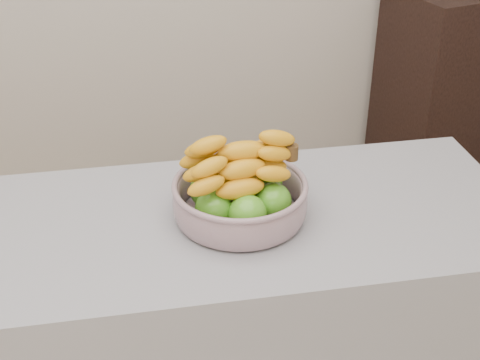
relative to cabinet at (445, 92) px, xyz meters
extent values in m
cube|color=black|center=(0.00, 0.00, 0.00)|extent=(0.65, 0.57, 1.00)
cylinder|color=#A3B2C3|center=(-1.28, -1.47, 0.40)|extent=(0.27, 0.27, 0.01)
torus|color=#A3B2C3|center=(-1.28, -1.47, 0.49)|extent=(0.32, 0.32, 0.01)
sphere|color=#4D8717|center=(-1.28, -1.55, 0.46)|extent=(0.09, 0.09, 0.09)
sphere|color=#4D8717|center=(-1.21, -1.51, 0.46)|extent=(0.09, 0.09, 0.09)
sphere|color=#4D8717|center=(-1.21, -1.43, 0.46)|extent=(0.09, 0.09, 0.09)
sphere|color=#4D8717|center=(-1.28, -1.40, 0.46)|extent=(0.09, 0.09, 0.09)
sphere|color=#4D8717|center=(-1.35, -1.44, 0.46)|extent=(0.09, 0.09, 0.09)
sphere|color=#4D8717|center=(-1.35, -1.52, 0.46)|extent=(0.09, 0.09, 0.09)
ellipsoid|color=yellow|center=(-1.29, -1.53, 0.51)|extent=(0.21, 0.08, 0.05)
ellipsoid|color=yellow|center=(-1.29, -1.48, 0.51)|extent=(0.20, 0.05, 0.05)
ellipsoid|color=yellow|center=(-1.29, -1.42, 0.51)|extent=(0.20, 0.06, 0.05)
ellipsoid|color=yellow|center=(-1.28, -1.50, 0.54)|extent=(0.21, 0.09, 0.05)
ellipsoid|color=yellow|center=(-1.28, -1.45, 0.54)|extent=(0.21, 0.08, 0.05)
ellipsoid|color=yellow|center=(-1.27, -1.47, 0.57)|extent=(0.20, 0.05, 0.05)
cylinder|color=#463016|center=(-1.16, -1.47, 0.56)|extent=(0.03, 0.03, 0.04)
camera|label=1|loc=(-1.52, -2.78, 1.29)|focal=50.00mm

